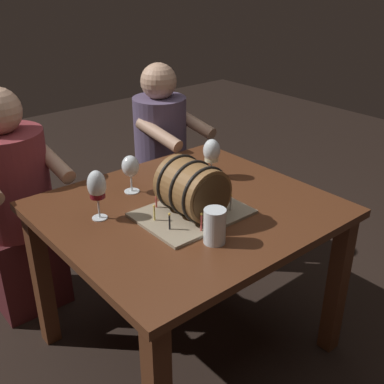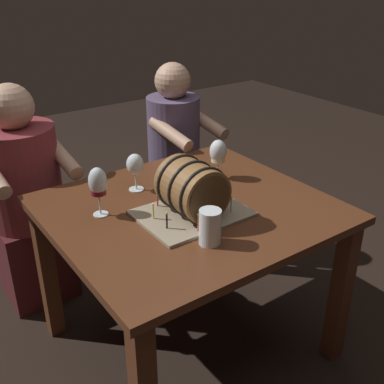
{
  "view_description": "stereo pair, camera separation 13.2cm",
  "coord_description": "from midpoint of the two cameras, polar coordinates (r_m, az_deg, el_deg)",
  "views": [
    {
      "loc": [
        -1.09,
        -1.33,
        1.64
      ],
      "look_at": [
        -0.03,
        -0.07,
        0.84
      ],
      "focal_mm": 44.23,
      "sensor_mm": 36.0,
      "label": 1
    },
    {
      "loc": [
        -0.99,
        -1.41,
        1.64
      ],
      "look_at": [
        -0.03,
        -0.07,
        0.84
      ],
      "focal_mm": 44.23,
      "sensor_mm": 36.0,
      "label": 2
    }
  ],
  "objects": [
    {
      "name": "person_seated_left",
      "position": [
        2.49,
        -21.91,
        -2.03
      ],
      "size": [
        0.41,
        0.49,
        1.15
      ],
      "color": "#4C1B1E",
      "rests_on": "ground"
    },
    {
      "name": "wine_glass_red",
      "position": [
        1.84,
        -13.43,
        0.55
      ],
      "size": [
        0.07,
        0.07,
        0.2
      ],
      "color": "white",
      "rests_on": "dining_table"
    },
    {
      "name": "wine_glass_empty",
      "position": [
        2.04,
        -9.27,
        2.95
      ],
      "size": [
        0.08,
        0.08,
        0.17
      ],
      "color": "white",
      "rests_on": "dining_table"
    },
    {
      "name": "wine_glass_white",
      "position": [
        2.16,
        0.64,
        4.79
      ],
      "size": [
        0.08,
        0.08,
        0.18
      ],
      "color": "white",
      "rests_on": "dining_table"
    },
    {
      "name": "dining_table",
      "position": [
        2.0,
        -2.41,
        -4.61
      ],
      "size": [
        1.1,
        1.01,
        0.74
      ],
      "color": "#562D19",
      "rests_on": "ground"
    },
    {
      "name": "beer_pint",
      "position": [
        1.67,
        0.49,
        -4.25
      ],
      "size": [
        0.08,
        0.08,
        0.13
      ],
      "color": "white",
      "rests_on": "dining_table"
    },
    {
      "name": "barrel_cake",
      "position": [
        1.83,
        -2.06,
        0.08
      ],
      "size": [
        0.42,
        0.32,
        0.23
      ],
      "color": "gray",
      "rests_on": "dining_table"
    },
    {
      "name": "person_seated_right",
      "position": [
        2.85,
        -4.99,
        2.63
      ],
      "size": [
        0.38,
        0.48,
        1.15
      ],
      "color": "#372D40",
      "rests_on": "ground"
    },
    {
      "name": "ground_plane",
      "position": [
        2.38,
        -2.12,
        -17.62
      ],
      "size": [
        8.0,
        8.0,
        0.0
      ],
      "primitive_type": "plane",
      "color": "black"
    }
  ]
}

